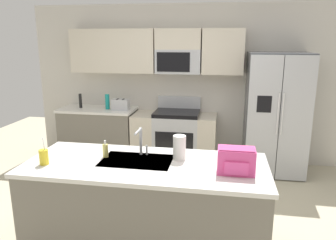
{
  "coord_description": "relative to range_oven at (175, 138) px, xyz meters",
  "views": [
    {
      "loc": [
        0.66,
        -3.3,
        2.03
      ],
      "look_at": [
        -0.01,
        0.6,
        1.05
      ],
      "focal_mm": 34.77,
      "sensor_mm": 36.0,
      "label": 1
    }
  ],
  "objects": [
    {
      "name": "ground_plane",
      "position": [
        0.11,
        -1.8,
        -0.44
      ],
      "size": [
        9.0,
        9.0,
        0.0
      ],
      "primitive_type": "plane",
      "color": "beige",
      "rests_on": "ground"
    },
    {
      "name": "kitchen_wall_unit",
      "position": [
        -0.03,
        0.28,
        1.03
      ],
      "size": [
        5.2,
        0.43,
        2.6
      ],
      "color": "beige",
      "rests_on": "ground"
    },
    {
      "name": "back_counter",
      "position": [
        -1.32,
        -0.0,
        0.01
      ],
      "size": [
        1.27,
        0.63,
        0.9
      ],
      "color": "slate",
      "rests_on": "ground"
    },
    {
      "name": "range_oven",
      "position": [
        0.0,
        0.0,
        0.0
      ],
      "size": [
        1.36,
        0.61,
        1.1
      ],
      "color": "#B7BABF",
      "rests_on": "ground"
    },
    {
      "name": "refrigerator",
      "position": [
        1.57,
        -0.07,
        0.48
      ],
      "size": [
        0.9,
        0.76,
        1.85
      ],
      "color": "#4C4F54",
      "rests_on": "ground"
    },
    {
      "name": "island_counter",
      "position": [
        0.07,
        -2.3,
        0.01
      ],
      "size": [
        2.28,
        0.94,
        0.9
      ],
      "color": "slate",
      "rests_on": "ground"
    },
    {
      "name": "toaster",
      "position": [
        -0.9,
        -0.05,
        0.55
      ],
      "size": [
        0.28,
        0.16,
        0.18
      ],
      "color": "#B7BABF",
      "rests_on": "back_counter"
    },
    {
      "name": "pepper_mill",
      "position": [
        -1.62,
        -0.0,
        0.58
      ],
      "size": [
        0.05,
        0.05,
        0.24
      ],
      "primitive_type": "cylinder",
      "color": "black",
      "rests_on": "back_counter"
    },
    {
      "name": "bottle_teal",
      "position": [
        -1.13,
        -0.02,
        0.58
      ],
      "size": [
        0.07,
        0.07,
        0.25
      ],
      "primitive_type": "cylinder",
      "color": "teal",
      "rests_on": "back_counter"
    },
    {
      "name": "sink_faucet",
      "position": [
        -0.02,
        -2.11,
        0.62
      ],
      "size": [
        0.09,
        0.21,
        0.28
      ],
      "color": "#B7BABF",
      "rests_on": "island_counter"
    },
    {
      "name": "drink_cup_yellow",
      "position": [
        -0.85,
        -2.5,
        0.53
      ],
      "size": [
        0.08,
        0.08,
        0.26
      ],
      "color": "yellow",
      "rests_on": "island_counter"
    },
    {
      "name": "soap_dispenser",
      "position": [
        -0.36,
        -2.21,
        0.53
      ],
      "size": [
        0.06,
        0.06,
        0.17
      ],
      "color": "#D8CC66",
      "rests_on": "island_counter"
    },
    {
      "name": "paper_towel_roll",
      "position": [
        0.37,
        -2.16,
        0.58
      ],
      "size": [
        0.12,
        0.12,
        0.24
      ],
      "primitive_type": "cylinder",
      "color": "white",
      "rests_on": "island_counter"
    },
    {
      "name": "backpack",
      "position": [
        0.9,
        -2.39,
        0.57
      ],
      "size": [
        0.32,
        0.22,
        0.23
      ],
      "color": "#EA4C93",
      "rests_on": "island_counter"
    }
  ]
}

